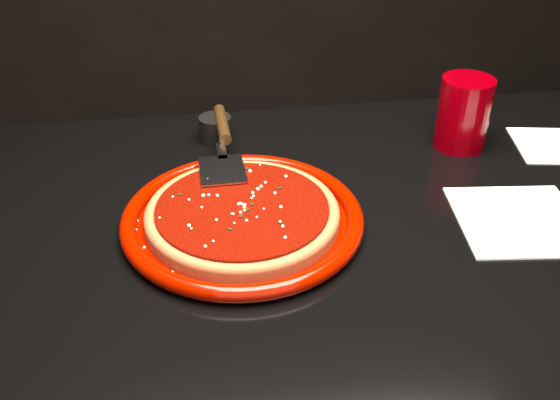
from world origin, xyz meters
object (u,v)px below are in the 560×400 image
object	(u,v)px
plate	(243,218)
ramekin	(215,129)
pizza_server	(223,143)
table	(310,390)
cup	(463,113)

from	to	relation	value
plate	ramekin	xyz separation A→B (m)	(-0.02, 0.28, 0.01)
pizza_server	ramekin	bearing A→B (deg)	93.46
pizza_server	ramekin	xyz separation A→B (m)	(-0.01, 0.10, -0.02)
table	plate	bearing A→B (deg)	176.34
pizza_server	cup	bearing A→B (deg)	0.44
plate	pizza_server	xyz separation A→B (m)	(-0.01, 0.18, 0.03)
table	plate	xyz separation A→B (m)	(-0.11, 0.01, 0.39)
cup	ramekin	bearing A→B (deg)	168.57
table	cup	xyz separation A→B (m)	(0.30, 0.20, 0.44)
ramekin	table	bearing A→B (deg)	-65.33
cup	ramekin	size ratio (longest dim) A/B	2.16
plate	ramekin	size ratio (longest dim) A/B	6.03
plate	ramekin	distance (m)	0.28
table	pizza_server	size ratio (longest dim) A/B	3.97
table	pizza_server	distance (m)	0.47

